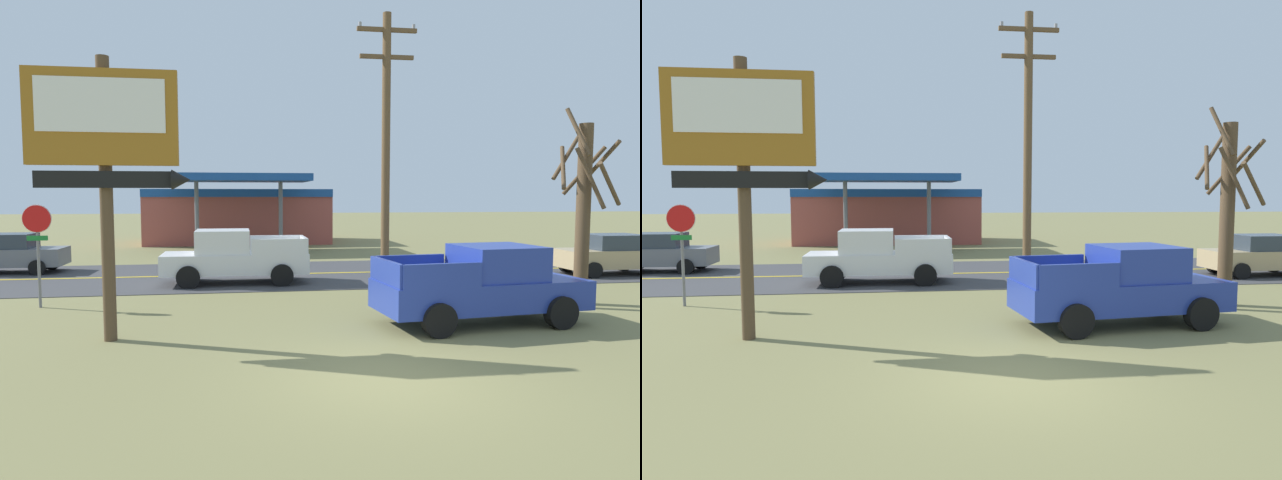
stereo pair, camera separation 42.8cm
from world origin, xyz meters
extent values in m
plane|color=olive|center=(0.00, 0.00, 0.00)|extent=(180.00, 180.00, 0.00)
cube|color=#3D3D3F|center=(0.00, 13.00, 0.01)|extent=(140.00, 8.00, 0.02)
cube|color=gold|center=(0.00, 13.00, 0.02)|extent=(126.00, 0.20, 0.01)
cylinder|color=brown|center=(-5.38, 3.41, 3.09)|extent=(0.28, 0.28, 6.17)
cube|color=#996019|center=(-5.38, 3.23, 4.86)|extent=(3.14, 0.16, 2.02)
cube|color=white|center=(-5.38, 3.14, 5.10)|extent=(2.64, 0.03, 1.13)
cube|color=black|center=(-5.38, 3.23, 3.55)|extent=(2.82, 0.12, 0.36)
cone|color=black|center=(-3.77, 3.23, 3.55)|extent=(0.40, 0.44, 0.44)
cylinder|color=slate|center=(-8.19, 7.44, 1.10)|extent=(0.08, 0.08, 2.20)
cylinder|color=red|center=(-8.19, 7.41, 2.55)|extent=(0.76, 0.03, 0.76)
cylinder|color=white|center=(-8.19, 7.43, 2.55)|extent=(0.80, 0.01, 0.80)
cube|color=#19722D|center=(-8.19, 7.41, 2.00)|extent=(0.56, 0.03, 0.14)
cylinder|color=brown|center=(1.95, 7.41, 4.34)|extent=(0.26, 0.26, 8.68)
cube|color=brown|center=(1.95, 7.41, 8.18)|extent=(1.85, 0.12, 0.12)
cube|color=brown|center=(1.95, 7.41, 7.38)|extent=(1.66, 0.12, 0.12)
cylinder|color=gray|center=(1.12, 7.41, 8.30)|extent=(0.10, 0.10, 0.14)
cylinder|color=gray|center=(2.78, 7.41, 8.30)|extent=(0.10, 0.10, 0.14)
cylinder|color=brown|center=(7.45, 5.67, 2.64)|extent=(0.40, 0.40, 5.28)
cylinder|color=brown|center=(8.06, 5.71, 4.27)|extent=(0.21, 1.30, 1.02)
cylinder|color=brown|center=(7.74, 6.14, 3.94)|extent=(1.07, 0.73, 1.47)
cylinder|color=brown|center=(7.20, 6.22, 4.36)|extent=(1.23, 0.64, 1.40)
cylinder|color=brown|center=(6.93, 5.94, 4.03)|extent=(0.69, 1.17, 1.35)
cylinder|color=brown|center=(7.10, 5.53, 5.02)|extent=(0.43, 0.84, 1.45)
cylinder|color=brown|center=(7.37, 5.27, 3.69)|extent=(0.93, 0.30, 1.76)
cylinder|color=brown|center=(7.83, 5.08, 3.52)|extent=(1.31, 0.90, 1.23)
cube|color=#A84C42|center=(-2.49, 28.99, 1.80)|extent=(12.00, 6.00, 3.60)
cube|color=#19478C|center=(-2.49, 25.94, 3.35)|extent=(12.00, 0.12, 0.50)
cube|color=#19478C|center=(-2.49, 22.99, 4.20)|extent=(8.00, 5.00, 0.40)
cylinder|color=slate|center=(-4.89, 22.99, 2.10)|extent=(0.24, 0.24, 4.20)
cylinder|color=slate|center=(-0.09, 22.99, 2.10)|extent=(0.24, 0.24, 4.20)
cube|color=#233893|center=(3.40, 3.71, 0.76)|extent=(5.39, 2.53, 0.72)
cube|color=#233893|center=(3.85, 3.76, 1.54)|extent=(2.09, 2.00, 0.84)
cube|color=#28333D|center=(4.73, 3.86, 1.54)|extent=(0.29, 1.66, 0.71)
cube|color=#233893|center=(1.78, 4.45, 1.40)|extent=(1.95, 0.34, 0.56)
cube|color=#233893|center=(1.99, 2.62, 1.40)|extent=(1.95, 0.34, 0.56)
cube|color=#233893|center=(0.91, 3.43, 1.40)|extent=(0.33, 1.88, 0.56)
cylinder|color=black|center=(4.89, 4.86, 0.40)|extent=(0.83, 0.37, 0.80)
cylinder|color=black|center=(5.11, 2.92, 0.40)|extent=(0.83, 0.37, 0.80)
cylinder|color=black|center=(1.69, 4.50, 0.40)|extent=(0.83, 0.37, 0.80)
cylinder|color=black|center=(1.91, 2.55, 0.40)|extent=(0.83, 0.37, 0.80)
cube|color=silver|center=(-2.66, 11.00, 0.76)|extent=(5.20, 1.96, 0.72)
cube|color=silver|center=(-3.11, 11.00, 1.54)|extent=(1.90, 1.80, 0.84)
cube|color=#28333D|center=(-4.00, 11.00, 1.54)|extent=(0.10, 1.66, 0.71)
cube|color=silver|center=(-1.14, 10.08, 1.40)|extent=(1.95, 0.12, 0.56)
cube|color=silver|center=(-1.14, 11.92, 1.40)|extent=(1.95, 0.12, 0.56)
cube|color=silver|center=(-0.16, 11.00, 1.40)|extent=(0.12, 1.88, 0.56)
cylinder|color=black|center=(-4.28, 10.02, 0.40)|extent=(0.80, 0.28, 0.80)
cylinder|color=black|center=(-4.28, 11.98, 0.40)|extent=(0.80, 0.28, 0.80)
cylinder|color=black|center=(-1.05, 10.02, 0.40)|extent=(0.80, 0.28, 0.80)
cylinder|color=black|center=(-1.05, 11.98, 0.40)|extent=(0.80, 0.28, 0.80)
cube|color=tan|center=(12.29, 11.00, 0.68)|extent=(4.20, 1.76, 0.72)
cube|color=#2D3842|center=(12.44, 11.00, 1.34)|extent=(2.10, 1.56, 0.60)
cylinder|color=black|center=(10.99, 10.12, 0.32)|extent=(0.64, 0.24, 0.64)
cylinder|color=black|center=(10.99, 11.88, 0.32)|extent=(0.64, 0.24, 0.64)
cylinder|color=black|center=(13.59, 11.88, 0.32)|extent=(0.64, 0.24, 0.64)
cube|color=slate|center=(-11.83, 15.00, 0.68)|extent=(4.20, 1.76, 0.72)
cube|color=#2D3842|center=(-11.98, 15.00, 1.34)|extent=(2.10, 1.56, 0.60)
cylinder|color=black|center=(-10.53, 15.88, 0.32)|extent=(0.64, 0.24, 0.64)
cylinder|color=black|center=(-10.53, 14.12, 0.32)|extent=(0.64, 0.24, 0.64)
camera|label=1|loc=(-2.55, -9.11, 3.22)|focal=30.87mm
camera|label=2|loc=(-2.12, -9.17, 3.22)|focal=30.87mm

